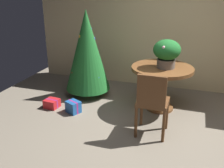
{
  "coord_description": "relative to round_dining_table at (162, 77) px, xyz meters",
  "views": [
    {
      "loc": [
        0.37,
        -3.1,
        2.03
      ],
      "look_at": [
        -0.8,
        0.45,
        0.6
      ],
      "focal_mm": 41.29,
      "sensor_mm": 36.0,
      "label": 1
    }
  ],
  "objects": [
    {
      "name": "flower_vase",
      "position": [
        0.06,
        -0.03,
        0.45
      ],
      "size": [
        0.44,
        0.44,
        0.47
      ],
      "color": "#665B51",
      "rests_on": "round_dining_table"
    },
    {
      "name": "holiday_tree",
      "position": [
        -1.44,
        0.19,
        0.31
      ],
      "size": [
        0.85,
        0.85,
        1.65
      ],
      "color": "brown",
      "rests_on": "ground_plane"
    },
    {
      "name": "round_dining_table",
      "position": [
        0.0,
        0.0,
        0.0
      ],
      "size": [
        1.03,
        1.03,
        0.77
      ],
      "color": "brown",
      "rests_on": "ground_plane"
    },
    {
      "name": "wooden_chair_near",
      "position": [
        0.0,
        -0.92,
        -0.04
      ],
      "size": [
        0.43,
        0.42,
        0.95
      ],
      "color": "brown",
      "rests_on": "ground_plane"
    },
    {
      "name": "back_wall_panel",
      "position": [
        0.11,
        1.14,
        0.72
      ],
      "size": [
        6.0,
        0.1,
        2.6
      ],
      "primitive_type": "cube",
      "color": "beige",
      "rests_on": "ground_plane"
    },
    {
      "name": "gift_box_blue",
      "position": [
        -1.38,
        -0.61,
        -0.48
      ],
      "size": [
        0.28,
        0.27,
        0.2
      ],
      "color": "#1E569E",
      "rests_on": "ground_plane"
    },
    {
      "name": "gift_box_red",
      "position": [
        -1.83,
        -0.55,
        -0.51
      ],
      "size": [
        0.25,
        0.24,
        0.15
      ],
      "color": "red",
      "rests_on": "ground_plane"
    },
    {
      "name": "ground_plane",
      "position": [
        0.11,
        -1.06,
        -0.58
      ],
      "size": [
        6.6,
        6.6,
        0.0
      ],
      "primitive_type": "plane",
      "color": "#756B5B"
    }
  ]
}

